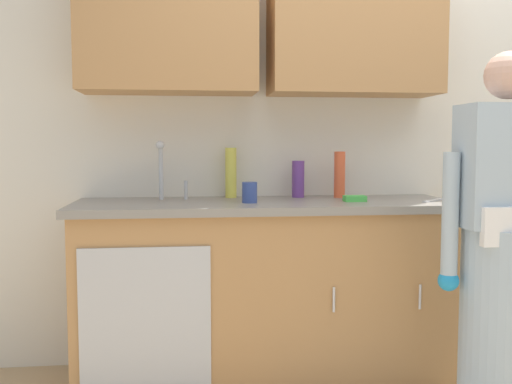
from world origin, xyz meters
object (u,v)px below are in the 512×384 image
object	(u,v)px
sink	(168,205)
cup_by_sink	(250,192)
sponge	(355,199)
bottle_water_short	(340,175)
person_at_sink	(502,271)
bottle_dish_liquid	(298,179)
bottle_water_tall	(231,173)
knife_on_counter	(434,200)

from	to	relation	value
sink	cup_by_sink	distance (m)	0.42
sponge	bottle_water_short	bearing A→B (deg)	95.05
person_at_sink	cup_by_sink	bearing A→B (deg)	151.13
bottle_dish_liquid	bottle_water_tall	world-z (taller)	bottle_water_tall
sink	knife_on_counter	size ratio (longest dim) A/B	2.08
person_at_sink	bottle_water_short	distance (m)	1.02
person_at_sink	cup_by_sink	distance (m)	1.21
sink	bottle_water_short	distance (m)	0.96
bottle_water_short	sponge	size ratio (longest dim) A/B	2.30
person_at_sink	cup_by_sink	world-z (taller)	person_at_sink
bottle_water_short	knife_on_counter	world-z (taller)	bottle_water_short
person_at_sink	knife_on_counter	xyz separation A→B (m)	(-0.06, 0.56, 0.25)
bottle_water_short	bottle_dish_liquid	bearing A→B (deg)	170.22
bottle_water_tall	knife_on_counter	world-z (taller)	bottle_water_tall
person_at_sink	knife_on_counter	distance (m)	0.62
bottle_water_tall	person_at_sink	bearing A→B (deg)	-38.24
knife_on_counter	cup_by_sink	bearing A→B (deg)	136.41
bottle_water_tall	bottle_water_short	bearing A→B (deg)	-6.35
cup_by_sink	knife_on_counter	bearing A→B (deg)	-0.31
sink	person_at_sink	xyz separation A→B (m)	(1.44, -0.65, -0.23)
knife_on_counter	sponge	bearing A→B (deg)	135.21
sink	person_at_sink	bearing A→B (deg)	-24.38
sink	knife_on_counter	bearing A→B (deg)	-3.74
sink	sponge	xyz separation A→B (m)	(0.95, -0.08, 0.03)
bottle_water_short	sponge	xyz separation A→B (m)	(0.02, -0.23, -0.11)
cup_by_sink	sponge	world-z (taller)	cup_by_sink
knife_on_counter	bottle_water_tall	bearing A→B (deg)	120.32
cup_by_sink	person_at_sink	bearing A→B (deg)	-28.87
bottle_water_tall	knife_on_counter	size ratio (longest dim) A/B	1.14
sink	bottle_dish_liquid	distance (m)	0.74
sink	cup_by_sink	xyz separation A→B (m)	(0.41, -0.08, 0.07)
bottle_water_tall	bottle_water_short	xyz separation A→B (m)	(0.60, -0.07, -0.01)
bottle_dish_liquid	knife_on_counter	size ratio (longest dim) A/B	0.84
bottle_water_short	cup_by_sink	bearing A→B (deg)	-155.95
person_at_sink	bottle_dish_liquid	bearing A→B (deg)	130.98
bottle_water_tall	cup_by_sink	xyz separation A→B (m)	(0.07, -0.30, -0.09)
knife_on_counter	sponge	distance (m)	0.42
sink	bottle_water_short	bearing A→B (deg)	9.08
bottle_water_short	cup_by_sink	xyz separation A→B (m)	(-0.52, -0.23, -0.07)
sink	cup_by_sink	size ratio (longest dim) A/B	4.81
bottle_water_short	cup_by_sink	distance (m)	0.58
bottle_water_tall	sponge	bearing A→B (deg)	-25.54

